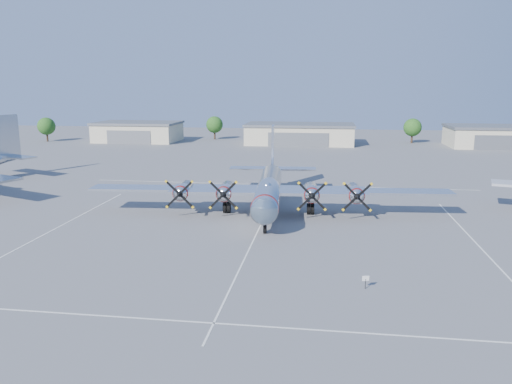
# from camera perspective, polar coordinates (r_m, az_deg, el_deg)

# --- Properties ---
(ground) EXTENTS (260.00, 260.00, 0.00)m
(ground) POSITION_cam_1_polar(r_m,az_deg,el_deg) (54.18, 0.30, -4.31)
(ground) COLOR #57575A
(ground) RESTS_ON ground
(parking_lines) EXTENTS (60.00, 50.08, 0.01)m
(parking_lines) POSITION_cam_1_polar(r_m,az_deg,el_deg) (52.52, 0.04, -4.84)
(parking_lines) COLOR silver
(parking_lines) RESTS_ON ground
(hangar_west) EXTENTS (22.60, 14.60, 5.40)m
(hangar_west) POSITION_cam_1_polar(r_m,az_deg,el_deg) (143.78, -13.32, 6.74)
(hangar_west) COLOR beige
(hangar_west) RESTS_ON ground
(hangar_center) EXTENTS (28.60, 14.60, 5.40)m
(hangar_center) POSITION_cam_1_polar(r_m,az_deg,el_deg) (134.25, 5.02, 6.66)
(hangar_center) COLOR beige
(hangar_center) RESTS_ON ground
(hangar_east) EXTENTS (20.60, 14.60, 5.40)m
(hangar_east) POSITION_cam_1_polar(r_m,az_deg,el_deg) (140.21, 25.12, 5.80)
(hangar_east) COLOR beige
(hangar_east) RESTS_ON ground
(tree_far_west) EXTENTS (4.80, 4.80, 6.64)m
(tree_far_west) POSITION_cam_1_polar(r_m,az_deg,el_deg) (151.06, -22.84, 6.94)
(tree_far_west) COLOR #382619
(tree_far_west) RESTS_ON ground
(tree_west) EXTENTS (4.80, 4.80, 6.64)m
(tree_west) POSITION_cam_1_polar(r_m,az_deg,el_deg) (145.50, -4.76, 7.67)
(tree_west) COLOR #382619
(tree_west) RESTS_ON ground
(tree_east) EXTENTS (4.80, 4.80, 6.64)m
(tree_east) POSITION_cam_1_polar(r_m,az_deg,el_deg) (141.84, 17.45, 7.05)
(tree_east) COLOR #382619
(tree_east) RESTS_ON ground
(main_bomber_b29) EXTENTS (45.28, 32.60, 9.57)m
(main_bomber_b29) POSITION_cam_1_polar(r_m,az_deg,el_deg) (62.65, 1.50, -2.05)
(main_bomber_b29) COLOR white
(main_bomber_b29) RESTS_ON ground
(info_placard) EXTENTS (0.54, 0.19, 1.05)m
(info_placard) POSITION_cam_1_polar(r_m,az_deg,el_deg) (39.62, 12.42, -9.76)
(info_placard) COLOR black
(info_placard) RESTS_ON ground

